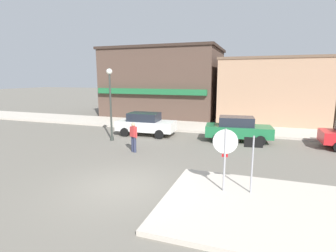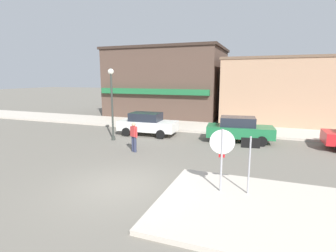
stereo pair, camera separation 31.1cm
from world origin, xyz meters
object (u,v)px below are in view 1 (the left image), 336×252
Objects in this scene: stop_sign at (225,152)px; parked_car_nearest at (146,124)px; lamp_post at (110,94)px; pedestrian_crossing_near at (134,136)px; one_way_sign at (253,159)px; parked_car_second at (238,129)px.

stop_sign reaches higher than parked_car_nearest.
parked_car_nearest is (1.40, 2.16, -2.15)m from lamp_post.
pedestrian_crossing_near is at bearing -74.94° from parked_car_nearest.
stop_sign reaches higher than pedestrian_crossing_near.
lamp_post is (-7.74, 5.63, 1.44)m from stop_sign.
one_way_sign is 1.30× the size of pedestrian_crossing_near.
pedestrian_crossing_near is at bearing 149.68° from one_way_sign.
stop_sign is 10.07m from parked_car_nearest.
pedestrian_crossing_near reaches higher than parked_car_second.
pedestrian_crossing_near is (-6.12, 3.58, -0.46)m from one_way_sign.
stop_sign reaches higher than parked_car_second.
parked_car_nearest is at bearing 57.04° from lamp_post.
parked_car_second is at bearing 40.06° from pedestrian_crossing_near.
parked_car_second is at bearing 1.80° from parked_car_nearest.
one_way_sign is at bearing -46.68° from parked_car_nearest.
lamp_post reaches higher than pedestrian_crossing_near.
parked_car_second is at bearing 97.57° from one_way_sign.
pedestrian_crossing_near is at bearing -139.94° from parked_car_second.
stop_sign is at bearing -88.85° from parked_car_second.
lamp_post is at bearing 142.50° from pedestrian_crossing_near.
stop_sign is 9.68m from lamp_post.
stop_sign is 0.51× the size of lamp_post.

